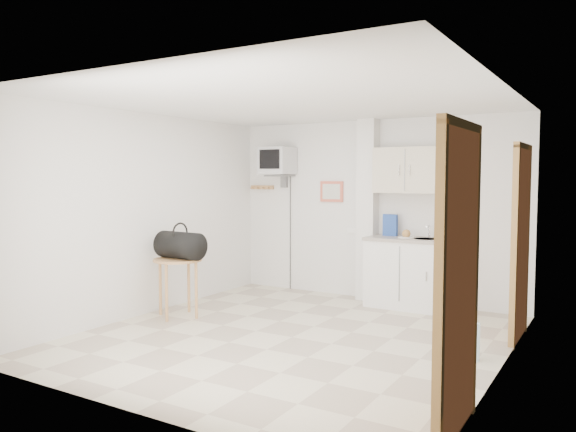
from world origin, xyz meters
The scene contains 7 objects.
ground centered at (0.00, 0.00, 0.00)m, with size 4.50×4.50×0.00m, color beige.
room_envelope centered at (0.24, 0.09, 1.54)m, with size 4.24×4.54×2.55m.
kitchenette centered at (0.57, 2.00, 0.80)m, with size 1.03×0.58×2.10m.
crt_television centered at (-1.45, 2.02, 1.94)m, with size 0.44×0.45×2.15m.
round_table centered at (-1.65, 0.05, 0.61)m, with size 0.59×0.59×0.72m.
duffel_bag centered at (-1.61, 0.05, 0.89)m, with size 0.62×0.37×0.44m.
water_bottle centered at (1.83, 0.21, 0.18)m, with size 0.13×0.13×0.40m.
Camera 1 is at (2.99, -5.08, 1.71)m, focal length 35.00 mm.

